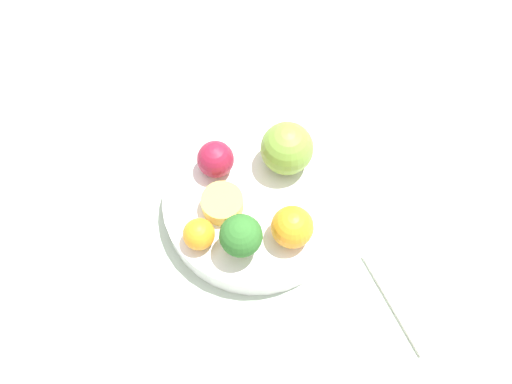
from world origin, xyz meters
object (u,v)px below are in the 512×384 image
(orange_back, at_px, (292,227))
(apple_red, at_px, (288,149))
(apple_green, at_px, (217,158))
(napkin, at_px, (442,280))
(small_cup, at_px, (222,203))
(bowl, at_px, (256,202))
(orange_front, at_px, (199,234))
(broccoli, at_px, (241,236))

(orange_back, bearing_deg, apple_red, -50.51)
(apple_green, xyz_separation_m, napkin, (-0.29, -0.06, -0.05))
(small_cup, bearing_deg, apple_green, -43.67)
(bowl, height_order, orange_back, orange_back)
(orange_front, bearing_deg, apple_red, -96.38)
(bowl, relative_size, napkin, 1.22)
(apple_red, xyz_separation_m, small_cup, (0.02, 0.10, -0.02))
(bowl, relative_size, orange_front, 6.18)
(broccoli, relative_size, apple_green, 1.33)
(broccoli, height_order, apple_green, broccoli)
(apple_green, bearing_deg, small_cup, 136.33)
(apple_red, bearing_deg, orange_back, 129.49)
(apple_red, height_order, orange_back, apple_red)
(broccoli, distance_m, small_cup, 0.06)
(napkin, bearing_deg, orange_back, 24.35)
(orange_back, height_order, small_cup, orange_back)
(apple_green, relative_size, small_cup, 0.91)
(bowl, height_order, small_cup, small_cup)
(small_cup, bearing_deg, napkin, -159.13)
(broccoli, height_order, orange_back, broccoli)
(broccoli, xyz_separation_m, orange_back, (-0.04, -0.05, -0.01))
(bowl, relative_size, apple_red, 3.53)
(bowl, distance_m, small_cup, 0.05)
(small_cup, distance_m, napkin, 0.27)
(orange_front, bearing_deg, small_cup, -82.02)
(apple_green, bearing_deg, orange_front, 118.38)
(apple_red, distance_m, orange_back, 0.10)
(apple_green, distance_m, orange_back, 0.13)
(orange_back, distance_m, small_cup, 0.09)
(apple_green, relative_size, napkin, 0.24)
(broccoli, distance_m, apple_green, 0.11)
(orange_back, bearing_deg, orange_front, 41.34)
(bowl, relative_size, small_cup, 4.57)
(broccoli, xyz_separation_m, apple_green, (0.09, -0.06, -0.01))
(bowl, distance_m, apple_red, 0.08)
(apple_green, bearing_deg, bowl, 178.23)
(orange_back, bearing_deg, small_cup, 13.58)
(apple_red, bearing_deg, apple_green, 42.64)
(bowl, height_order, apple_red, apple_red)
(apple_red, bearing_deg, bowl, 88.80)
(orange_back, xyz_separation_m, small_cup, (0.09, 0.02, -0.01))
(orange_front, height_order, napkin, orange_front)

